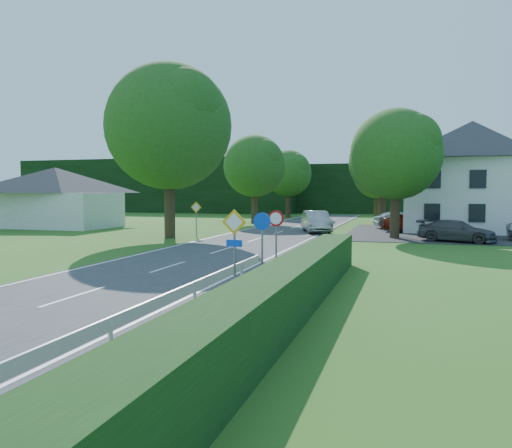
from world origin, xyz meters
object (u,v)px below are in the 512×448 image
(parasol, at_px, (462,219))
(parked_car_red, at_px, (413,223))
(motorcycle, at_px, (315,222))
(streetlight, at_px, (390,172))
(moving_car, at_px, (316,222))
(parked_car_grey, at_px, (457,231))
(parked_car_silver_a, at_px, (400,220))

(parasol, bearing_deg, parked_car_red, -162.20)
(motorcycle, relative_size, parked_car_red, 0.44)
(streetlight, height_order, parked_car_red, streetlight)
(streetlight, relative_size, parasol, 3.62)
(streetlight, xyz_separation_m, parked_car_red, (1.66, 3.00, -3.68))
(streetlight, bearing_deg, motorcycle, 138.44)
(streetlight, height_order, moving_car, streetlight)
(motorcycle, bearing_deg, streetlight, -54.36)
(motorcycle, xyz_separation_m, parked_car_grey, (10.42, -9.05, 0.16))
(parked_car_grey, bearing_deg, moving_car, 81.23)
(parked_car_grey, distance_m, parasol, 7.70)
(parasol, bearing_deg, parked_car_silver_a, 147.70)
(motorcycle, distance_m, parked_car_silver_a, 7.05)
(motorcycle, height_order, parked_car_grey, parked_car_grey)
(parked_car_red, height_order, parked_car_silver_a, parked_car_red)
(streetlight, xyz_separation_m, motorcycle, (-6.26, 5.55, -3.92))
(parasol, bearing_deg, parked_car_grey, -97.60)
(moving_car, bearing_deg, motorcycle, 82.13)
(parked_car_silver_a, height_order, parasol, parasol)
(streetlight, distance_m, parasol, 7.46)
(parasol, bearing_deg, streetlight, -141.43)
(moving_car, height_order, parked_car_red, moving_car)
(parked_car_red, xyz_separation_m, parked_car_grey, (2.49, -6.50, -0.08))
(parked_car_red, height_order, parked_car_grey, parked_car_red)
(parked_car_red, distance_m, parked_car_grey, 6.96)
(moving_car, distance_m, motorcycle, 4.63)
(parked_car_silver_a, relative_size, parasol, 1.89)
(parked_car_red, distance_m, parked_car_silver_a, 4.13)
(streetlight, distance_m, parked_car_silver_a, 7.96)
(moving_car, distance_m, parked_car_grey, 10.54)
(parked_car_silver_a, distance_m, parked_car_grey, 11.08)
(parked_car_grey, bearing_deg, parked_car_silver_a, 35.20)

